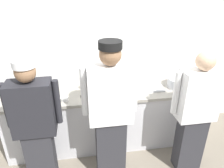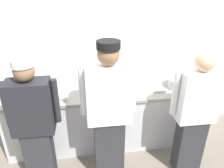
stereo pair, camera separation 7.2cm
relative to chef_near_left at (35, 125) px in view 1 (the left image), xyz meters
The scene contains 15 objects.
ground_plane 1.28m from the chef_near_left, 16.22° to the left, with size 9.00×9.00×0.00m, color slate.
wall_back 1.50m from the chef_near_left, 49.94° to the left, with size 4.61×0.10×2.68m.
prep_counter 1.18m from the chef_near_left, 34.21° to the left, with size 2.94×0.67×0.88m.
chef_near_left is the anchor object (origin of this frame).
chef_center 0.83m from the chef_near_left, ahead, with size 0.63×0.24×1.75m.
chef_far_right 1.84m from the chef_near_left, ahead, with size 0.59×0.24×1.60m.
plate_stack_front 1.19m from the chef_near_left, 35.15° to the left, with size 0.23×0.23×0.05m.
plate_stack_rear 0.75m from the chef_near_left, 88.90° to the left, with size 0.20×0.20×0.06m.
mixing_bowl_steel 2.01m from the chef_near_left, 16.54° to the left, with size 0.36×0.36×0.14m, color #B7BABF.
sheet_tray 1.54m from the chef_near_left, 23.60° to the left, with size 0.51×0.31×0.02m, color #B7BABF.
squeeze_bottle_primary 0.89m from the chef_near_left, 50.18° to the left, with size 0.05×0.05×0.20m.
squeeze_bottle_secondary 2.30m from the chef_near_left, 21.05° to the left, with size 0.05×0.05×0.18m.
ramekin_red_sauce 0.53m from the chef_near_left, 55.87° to the left, with size 0.10×0.10×0.04m.
ramekin_orange_sauce 0.56m from the chef_near_left, 117.59° to the left, with size 0.11×0.11×0.04m.
chefs_knife 0.79m from the chef_near_left, 38.67° to the left, with size 0.27×0.03×0.02m.
Camera 1 is at (-0.39, -2.26, 2.28)m, focal length 34.28 mm.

